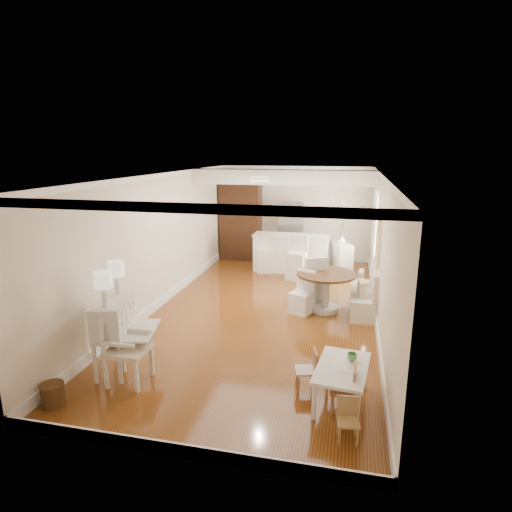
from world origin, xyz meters
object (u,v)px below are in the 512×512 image
at_px(secretary_bureau, 115,335).
at_px(kids_chair_b, 306,370).
at_px(slip_chair_far, 312,280).
at_px(bar_stool_right, 297,258).
at_px(slip_chair_near, 302,293).
at_px(breakfast_counter, 291,253).
at_px(kids_chair_c, 348,421).
at_px(fridge, 303,232).
at_px(wicker_basket, 53,394).
at_px(kids_table, 341,385).
at_px(dining_table, 326,292).
at_px(bar_stool_left, 264,254).
at_px(sideboard, 341,258).
at_px(kids_chair_a, 343,389).
at_px(pantry_cabinet, 241,222).
at_px(gustavian_armchair, 128,348).

distance_m(secretary_bureau, kids_chair_b, 2.88).
relative_size(slip_chair_far, bar_stool_right, 0.95).
xyz_separation_m(slip_chair_near, breakfast_counter, (-0.66, 3.02, 0.08)).
distance_m(kids_chair_c, bar_stool_right, 6.31).
bearing_deg(fridge, breakfast_counter, -100.78).
bearing_deg(slip_chair_far, wicker_basket, 30.47).
xyz_separation_m(secretary_bureau, fridge, (2.00, 7.04, 0.33)).
distance_m(kids_table, dining_table, 3.33).
bearing_deg(wicker_basket, kids_chair_b, 19.15).
distance_m(breakfast_counter, bar_stool_left, 0.73).
bearing_deg(kids_chair_b, sideboard, 164.16).
bearing_deg(bar_stool_right, wicker_basket, -100.14).
height_order(kids_table, kids_chair_b, kids_chair_b).
distance_m(breakfast_counter, bar_stool_right, 0.79).
height_order(kids_table, fridge, fridge).
distance_m(dining_table, slip_chair_near, 0.51).
bearing_deg(slip_chair_far, kids_chair_a, 74.35).
height_order(kids_chair_c, pantry_cabinet, pantry_cabinet).
distance_m(gustavian_armchair, fridge, 7.50).
xyz_separation_m(slip_chair_near, slip_chair_far, (0.15, 0.60, 0.11)).
distance_m(wicker_basket, kids_table, 3.80).
distance_m(secretary_bureau, slip_chair_far, 4.42).
xyz_separation_m(slip_chair_far, bar_stool_left, (-1.51, 2.21, -0.04)).
xyz_separation_m(secretary_bureau, kids_table, (3.36, -0.14, -0.30)).
xyz_separation_m(breakfast_counter, bar_stool_left, (-0.70, -0.21, -0.01)).
bearing_deg(kids_chair_b, bar_stool_right, 175.81).
bearing_deg(breakfast_counter, gustavian_armchair, -102.93).
relative_size(kids_table, kids_chair_b, 1.78).
distance_m(gustavian_armchair, pantry_cabinet, 7.37).
height_order(dining_table, bar_stool_left, bar_stool_left).
bearing_deg(secretary_bureau, bar_stool_right, 55.65).
bearing_deg(kids_chair_a, kids_chair_b, -128.34).
distance_m(kids_chair_b, pantry_cabinet, 7.56).
height_order(secretary_bureau, kids_chair_b, secretary_bureau).
bearing_deg(bar_stool_right, slip_chair_far, -61.04).
bearing_deg(fridge, kids_chair_c, -79.56).
relative_size(dining_table, pantry_cabinet, 0.53).
height_order(gustavian_armchair, slip_chair_far, slip_chair_far).
distance_m(slip_chair_far, pantry_cabinet, 4.35).
bearing_deg(bar_stool_left, gustavian_armchair, -112.18).
height_order(slip_chair_far, breakfast_counter, slip_chair_far).
xyz_separation_m(dining_table, pantry_cabinet, (-2.83, 3.91, 0.74)).
bearing_deg(kids_chair_a, dining_table, -171.29).
bearing_deg(secretary_bureau, kids_chair_c, -27.57).
height_order(kids_chair_b, bar_stool_right, bar_stool_right).
bearing_deg(bar_stool_left, kids_chair_c, -85.75).
xyz_separation_m(wicker_basket, bar_stool_left, (1.44, 6.80, 0.36)).
distance_m(fridge, sideboard, 1.54).
bearing_deg(wicker_basket, kids_chair_a, 10.43).
xyz_separation_m(kids_chair_b, slip_chair_near, (-0.41, 2.88, 0.14)).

